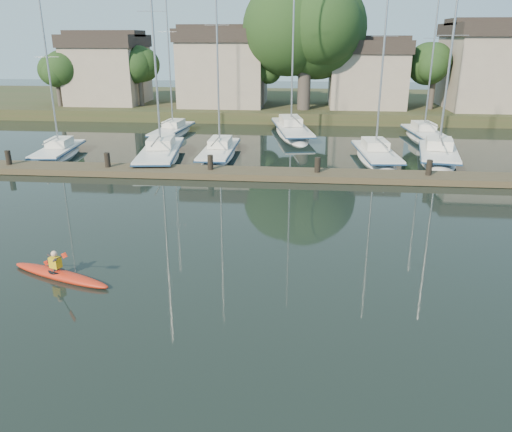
# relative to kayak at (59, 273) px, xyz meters

# --- Properties ---
(ground) EXTENTS (160.00, 160.00, 0.00)m
(ground) POSITION_rel_kayak_xyz_m (5.56, -0.93, -0.16)
(ground) COLOR black
(ground) RESTS_ON ground
(kayak) EXTENTS (3.98, 1.88, 1.29)m
(kayak) POSITION_rel_kayak_xyz_m (0.00, 0.00, 0.00)
(kayak) COLOR #AF3E0D
(kayak) RESTS_ON ground
(dock) EXTENTS (34.00, 2.00, 1.80)m
(dock) POSITION_rel_kayak_xyz_m (5.56, 13.07, 0.05)
(dock) COLOR #4C412B
(dock) RESTS_ON ground
(sailboat_0) EXTENTS (2.66, 7.08, 10.96)m
(sailboat_0) POSITION_rel_kayak_xyz_m (-8.41, 17.07, -0.34)
(sailboat_0) COLOR silver
(sailboat_0) RESTS_ON ground
(sailboat_1) EXTENTS (3.55, 9.61, 15.35)m
(sailboat_1) POSITION_rel_kayak_xyz_m (-1.42, 16.86, -0.37)
(sailboat_1) COLOR silver
(sailboat_1) RESTS_ON ground
(sailboat_2) EXTENTS (2.03, 8.46, 13.99)m
(sailboat_2) POSITION_rel_kayak_xyz_m (2.22, 18.03, -0.33)
(sailboat_2) COLOR silver
(sailboat_2) RESTS_ON ground
(sailboat_3) EXTENTS (2.82, 8.23, 13.01)m
(sailboat_3) POSITION_rel_kayak_xyz_m (12.39, 18.09, -0.35)
(sailboat_3) COLOR silver
(sailboat_3) RESTS_ON ground
(sailboat_4) EXTENTS (3.69, 8.05, 13.18)m
(sailboat_4) POSITION_rel_kayak_xyz_m (16.32, 18.26, -0.37)
(sailboat_4) COLOR silver
(sailboat_4) RESTS_ON ground
(sailboat_5) EXTENTS (2.54, 8.26, 13.47)m
(sailboat_5) POSITION_rel_kayak_xyz_m (-2.90, 25.46, -0.32)
(sailboat_5) COLOR silver
(sailboat_5) RESTS_ON ground
(sailboat_6) EXTENTS (4.28, 11.23, 17.48)m
(sailboat_6) POSITION_rel_kayak_xyz_m (6.70, 26.63, -0.36)
(sailboat_6) COLOR silver
(sailboat_6) RESTS_ON ground
(sailboat_7) EXTENTS (2.80, 8.10, 12.81)m
(sailboat_7) POSITION_rel_kayak_xyz_m (17.05, 25.70, -0.35)
(sailboat_7) COLOR silver
(sailboat_7) RESTS_ON ground
(shore) EXTENTS (90.00, 25.25, 12.75)m
(shore) POSITION_rel_kayak_xyz_m (7.18, 39.36, 3.07)
(shore) COLOR #2D391C
(shore) RESTS_ON ground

